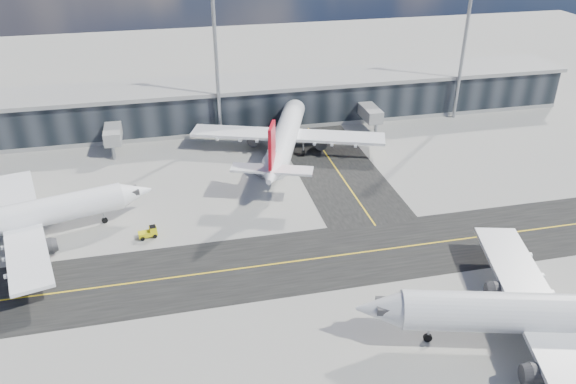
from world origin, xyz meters
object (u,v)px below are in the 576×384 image
Objects in this scene: baggage_tug at (149,232)px; airliner_near at (562,315)px; service_van at (262,170)px; airliner_af at (8,220)px; airliner_redtail at (286,133)px.

airliner_near is at bearing 44.22° from baggage_tug.
service_van is (18.93, 16.16, -0.09)m from baggage_tug.
baggage_tug reaches higher than service_van.
baggage_tug is (-42.01, 31.29, -3.37)m from airliner_near.
airliner_near is 15.39× the size of baggage_tug.
airliner_near is at bearing 46.87° from airliner_af.
airliner_near is at bearing -88.05° from service_van.
airliner_near is 52.88m from service_van.
airliner_near reaches higher than airliner_redtail.
airliner_near is (60.28, -33.66, 0.36)m from airliner_af.
airliner_near is at bearing -52.71° from airliner_redtail.
baggage_tug is at bearing -163.49° from service_van.
airliner_af is 39.80m from service_van.
airliner_redtail is 34.16m from baggage_tug.
service_van is at bearing 41.13° from airliner_near.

